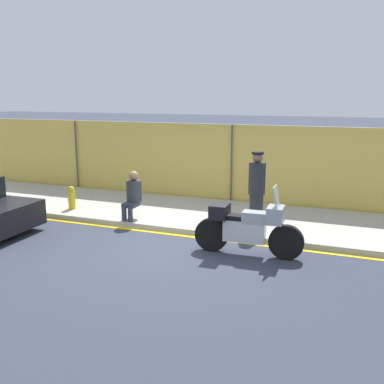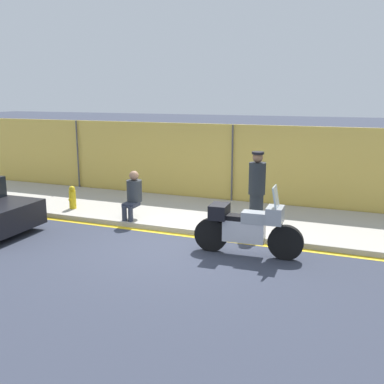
# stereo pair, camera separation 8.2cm
# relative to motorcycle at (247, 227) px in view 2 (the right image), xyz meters

# --- Properties ---
(ground_plane) EXTENTS (120.00, 120.00, 0.00)m
(ground_plane) POSITION_rel_motorcycle_xyz_m (-1.55, -0.09, -0.61)
(ground_plane) COLOR #333847
(sidewalk) EXTENTS (40.95, 3.28, 0.13)m
(sidewalk) POSITION_rel_motorcycle_xyz_m (-1.55, 2.46, -0.54)
(sidewalk) COLOR #ADA89E
(sidewalk) RESTS_ON ground_plane
(curb_paint_stripe) EXTENTS (40.95, 0.18, 0.01)m
(curb_paint_stripe) POSITION_rel_motorcycle_xyz_m (-1.55, 0.72, -0.60)
(curb_paint_stripe) COLOR gold
(curb_paint_stripe) RESTS_ON ground_plane
(storefront_fence) EXTENTS (38.90, 0.17, 2.41)m
(storefront_fence) POSITION_rel_motorcycle_xyz_m (-1.55, 4.19, 0.60)
(storefront_fence) COLOR gold
(storefront_fence) RESTS_ON ground_plane
(motorcycle) EXTENTS (2.29, 0.56, 1.50)m
(motorcycle) POSITION_rel_motorcycle_xyz_m (0.00, 0.00, 0.00)
(motorcycle) COLOR black
(motorcycle) RESTS_ON ground_plane
(officer_standing) EXTENTS (0.41, 0.41, 1.81)m
(officer_standing) POSITION_rel_motorcycle_xyz_m (-0.24, 1.83, 0.45)
(officer_standing) COLOR #1E2328
(officer_standing) RESTS_ON sidewalk
(person_seated_on_curb) EXTENTS (0.39, 0.65, 1.23)m
(person_seated_on_curb) POSITION_rel_motorcycle_xyz_m (-3.35, 1.25, 0.19)
(person_seated_on_curb) COLOR #2D3342
(person_seated_on_curb) RESTS_ON sidewalk
(fire_hydrant) EXTENTS (0.19, 0.24, 0.65)m
(fire_hydrant) POSITION_rel_motorcycle_xyz_m (-5.43, 1.49, -0.16)
(fire_hydrant) COLOR gold
(fire_hydrant) RESTS_ON sidewalk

